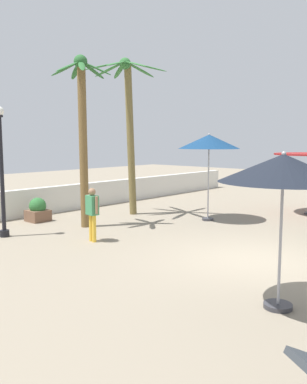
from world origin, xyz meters
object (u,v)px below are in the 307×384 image
(patio_umbrella_2, at_px, (209,142))
(palm_tree_1, at_px, (82,124))
(lamp_post_2, at_px, (2,169))
(guest_0, at_px, (92,210))
(planter, at_px, (38,211))
(palm_tree_0, at_px, (129,116))
(patio_umbrella_0, at_px, (283,169))

(patio_umbrella_2, bearing_deg, palm_tree_1, 146.40)
(palm_tree_1, xyz_separation_m, lamp_post_2, (-2.48, 0.70, -1.37))
(guest_0, bearing_deg, lamp_post_2, 119.24)
(palm_tree_1, bearing_deg, planter, 103.18)
(palm_tree_0, height_order, lamp_post_2, palm_tree_0)
(patio_umbrella_0, height_order, patio_umbrella_2, patio_umbrella_2)
(patio_umbrella_2, height_order, guest_0, patio_umbrella_2)
(patio_umbrella_0, relative_size, palm_tree_0, 0.46)
(patio_umbrella_2, height_order, lamp_post_2, lamp_post_2)
(palm_tree_0, relative_size, lamp_post_2, 1.53)
(patio_umbrella_0, distance_m, lamp_post_2, 8.47)
(planter, bearing_deg, guest_0, -99.70)
(palm_tree_0, distance_m, guest_0, 5.16)
(patio_umbrella_0, distance_m, guest_0, 6.26)
(patio_umbrella_0, height_order, lamp_post_2, lamp_post_2)
(lamp_post_2, xyz_separation_m, guest_0, (1.37, -2.44, -1.11))
(palm_tree_0, height_order, palm_tree_1, palm_tree_0)
(palm_tree_0, relative_size, planter, 6.92)
(patio_umbrella_2, relative_size, palm_tree_1, 0.56)
(patio_umbrella_2, xyz_separation_m, palm_tree_0, (-1.09, 2.90, 0.97))
(patio_umbrella_2, relative_size, palm_tree_0, 0.53)
(palm_tree_0, xyz_separation_m, palm_tree_1, (-2.58, -0.47, -0.37))
(palm_tree_0, relative_size, guest_0, 3.83)
(palm_tree_0, distance_m, planter, 4.82)
(guest_0, bearing_deg, palm_tree_0, 30.81)
(planter, bearing_deg, lamp_post_2, -146.72)
(guest_0, xyz_separation_m, planter, (0.64, 3.76, -0.54))
(patio_umbrella_0, bearing_deg, lamp_post_2, 92.83)
(patio_umbrella_2, height_order, planter, patio_umbrella_2)
(lamp_post_2, distance_m, planter, 2.91)
(lamp_post_2, relative_size, planter, 4.52)
(palm_tree_0, height_order, planter, palm_tree_0)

